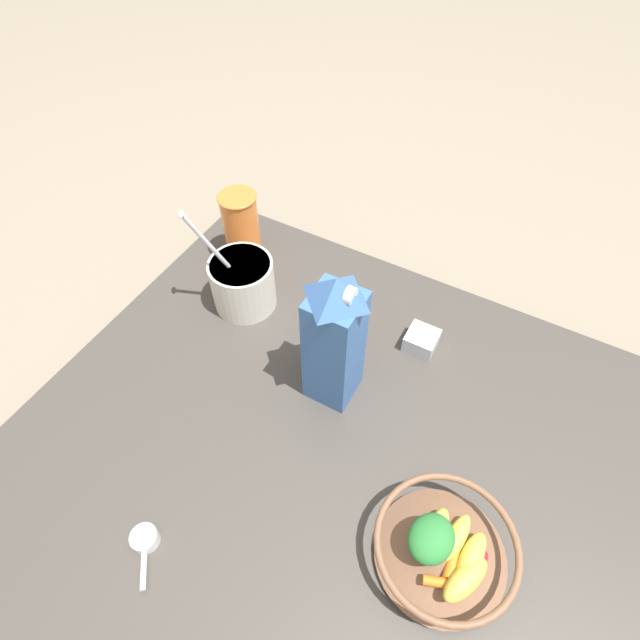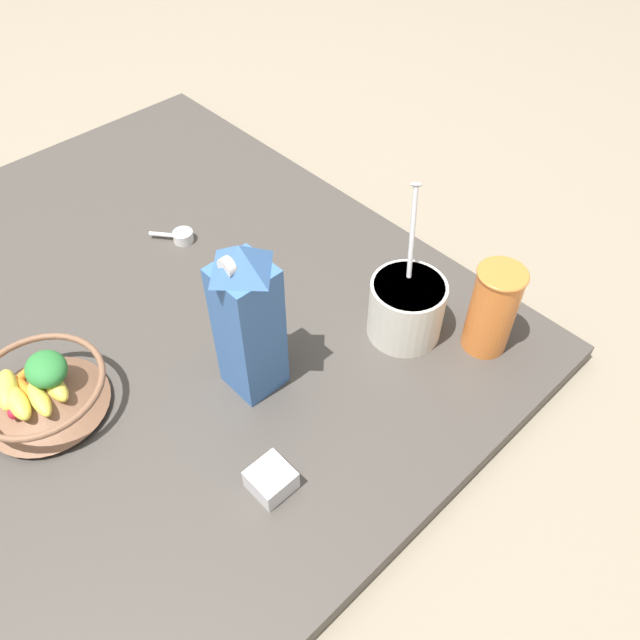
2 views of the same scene
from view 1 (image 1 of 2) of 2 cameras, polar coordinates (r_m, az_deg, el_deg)
The scene contains 8 objects.
ground_plane at distance 0.80m, azimuth 1.72°, elevation -26.90°, with size 6.00×6.00×0.00m, color gray.
countertop at distance 0.79m, azimuth 1.75°, elevation -26.63°, with size 1.17×1.17×0.03m.
fruit_bowl at distance 0.75m, azimuth 14.05°, elevation -24.05°, with size 0.19×0.19×0.09m.
milk_carton at distance 0.76m, azimuth 1.67°, elevation -2.32°, with size 0.08×0.08×0.27m.
yogurt_tub at distance 0.96m, azimuth -8.85°, elevation 4.37°, with size 0.13×0.13×0.24m.
drinking_cup at distance 1.04m, azimuth -8.97°, elevation 10.50°, with size 0.08×0.08×0.16m.
spice_jar at distance 0.93m, azimuth 11.49°, elevation -2.36°, with size 0.05×0.05×0.04m.
measuring_scoop at distance 0.80m, azimuth -19.39°, elevation -22.75°, with size 0.07×0.06×0.02m.
Camera 1 is at (-0.16, -0.06, 0.79)m, focal length 28.00 mm.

